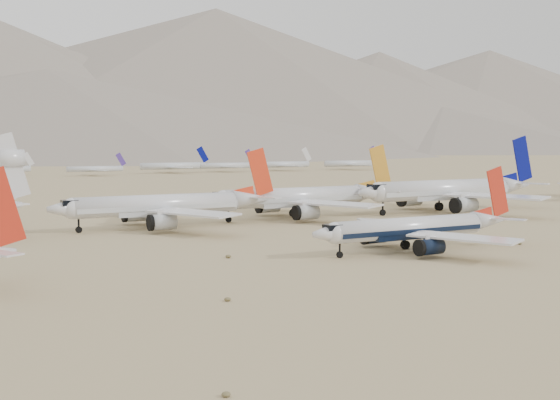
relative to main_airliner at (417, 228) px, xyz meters
name	(u,v)px	position (x,y,z in m)	size (l,w,h in m)	color
ground	(426,256)	(-2.58, -5.34, -4.08)	(7000.00, 7000.00, 0.00)	#8F7953
main_airliner	(417,228)	(0.00, 0.00, 0.00)	(42.06, 41.08, 14.84)	silver
row2_navy_widebody	(451,190)	(56.00, 52.04, 1.93)	(60.48, 59.15, 21.52)	silver
row2_gold_tail	(302,197)	(10.49, 57.46, 1.21)	(53.13, 51.96, 18.92)	silver
row2_orange_tail	(167,205)	(-27.05, 54.61, 1.02)	(50.92, 49.81, 18.16)	silver
distant_storage_row	(63,168)	(8.31, 331.63, 0.32)	(516.13, 54.93, 15.12)	silver
foothills	(253,118)	(524.10, 1094.66, 63.07)	(4637.50, 1395.00, 155.00)	slate
desert_scrub	(496,289)	(-13.66, -31.83, -3.80)	(247.37, 121.67, 0.63)	brown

